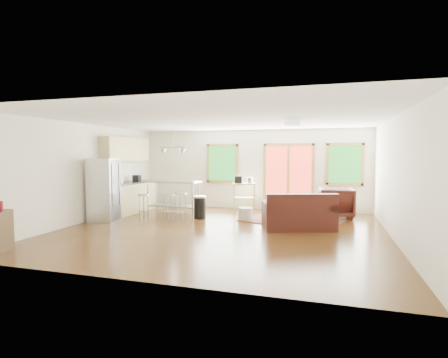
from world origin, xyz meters
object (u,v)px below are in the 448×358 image
(armchair, at_px, (336,201))
(refrigerator, at_px, (104,190))
(ottoman, at_px, (288,210))
(island, at_px, (174,192))
(rug, at_px, (292,220))
(coffee_table, at_px, (313,208))
(kitchen_cart, at_px, (243,187))
(loveseat, at_px, (299,214))

(armchair, xyz_separation_m, refrigerator, (-5.99, -2.30, 0.37))
(ottoman, relative_size, refrigerator, 0.37)
(refrigerator, bearing_deg, island, 39.60)
(rug, xyz_separation_m, armchair, (1.15, 0.80, 0.46))
(ottoman, bearing_deg, coffee_table, -38.53)
(coffee_table, bearing_deg, island, 179.42)
(refrigerator, xyz_separation_m, kitchen_cart, (3.19, 2.74, -0.08))
(coffee_table, xyz_separation_m, refrigerator, (-5.39, -1.43, 0.47))
(coffee_table, xyz_separation_m, ottoman, (-0.70, 0.56, -0.16))
(loveseat, bearing_deg, ottoman, 87.18)
(armchair, xyz_separation_m, kitchen_cart, (-2.81, 0.44, 0.29))
(coffee_table, distance_m, armchair, 1.06)
(loveseat, distance_m, armchair, 2.03)
(island, bearing_deg, kitchen_cart, 34.76)
(coffee_table, bearing_deg, armchair, 55.39)
(loveseat, relative_size, kitchen_cart, 1.67)
(loveseat, height_order, armchair, armchair)
(island, xyz_separation_m, kitchen_cart, (1.83, 1.27, 0.07))
(ottoman, xyz_separation_m, island, (-3.34, -0.52, 0.48))
(island, height_order, kitchen_cart, kitchen_cart)
(rug, distance_m, kitchen_cart, 2.20)
(rug, height_order, ottoman, ottoman)
(rug, distance_m, loveseat, 1.11)
(armchair, relative_size, island, 0.59)
(rug, xyz_separation_m, loveseat, (0.25, -1.02, 0.34))
(ottoman, bearing_deg, kitchen_cart, 153.41)
(rug, height_order, island, island)
(armchair, distance_m, refrigerator, 6.43)
(rug, xyz_separation_m, island, (-3.49, -0.03, 0.68))
(rug, distance_m, ottoman, 0.55)
(ottoman, height_order, island, island)
(ottoman, bearing_deg, armchair, 13.29)
(refrigerator, height_order, island, refrigerator)
(kitchen_cart, bearing_deg, coffee_table, -30.75)
(refrigerator, distance_m, kitchen_cart, 4.21)
(rug, bearing_deg, armchair, 34.60)
(loveseat, bearing_deg, rug, 86.19)
(coffee_table, height_order, refrigerator, refrigerator)
(coffee_table, xyz_separation_m, kitchen_cart, (-2.21, 1.31, 0.39))
(coffee_table, height_order, island, island)
(coffee_table, distance_m, refrigerator, 5.60)
(coffee_table, bearing_deg, ottoman, 141.47)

